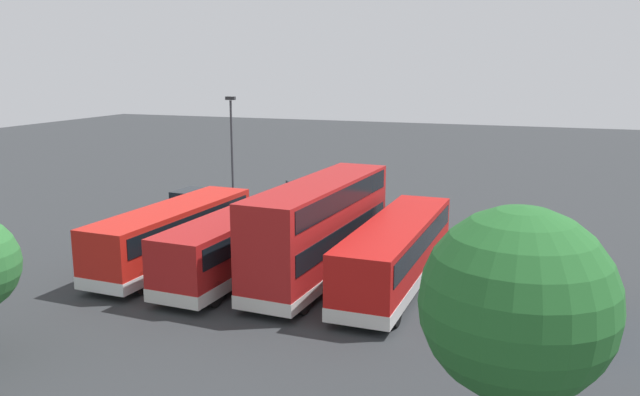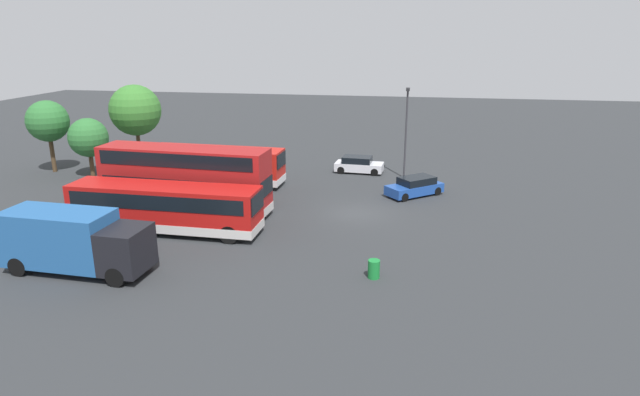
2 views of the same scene
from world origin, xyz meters
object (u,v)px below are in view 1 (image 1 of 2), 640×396
Objects in this scene: box_truck_blue at (543,278)px; lamp_post_tall at (232,140)px; bus_single_deck_fourth at (174,233)px; car_hatchback_silver at (303,193)px; bus_single_deck_third at (238,242)px; car_small_green at (191,200)px; waste_bin_yellow at (515,218)px; bus_single_deck_near_end at (397,251)px; bus_double_decker_second at (320,227)px.

lamp_post_tall is at bearing -36.32° from box_truck_blue.
bus_single_deck_fourth reaches higher than car_hatchback_silver.
box_truck_blue reaches higher than bus_single_deck_third.
car_small_green is 21.20m from waste_bin_yellow.
car_small_green is (16.66, -10.10, -0.92)m from bus_single_deck_near_end.
bus_single_deck_near_end is 1.57× the size of box_truck_blue.
bus_single_deck_near_end is at bearing 124.91° from car_hatchback_silver.
bus_single_deck_fourth is at bearing -3.80° from box_truck_blue.
box_truck_blue is at bearing 97.18° from waste_bin_yellow.
bus_single_deck_third is at bearing 175.07° from bus_single_deck_fourth.
car_small_green is at bearing -38.12° from bus_double_decker_second.
lamp_post_tall reaches higher than bus_single_deck_near_end.
lamp_post_tall is at bearing -105.14° from car_small_green.
bus_single_deck_near_end is 19.50m from car_small_green.
bus_single_deck_fourth is at bearing 88.06° from car_hatchback_silver.
bus_single_deck_fourth is at bearing 4.19° from bus_single_deck_near_end.
bus_single_deck_near_end is at bearing -17.43° from box_truck_blue.
car_hatchback_silver is (3.17, -16.15, -0.92)m from bus_single_deck_third.
bus_single_deck_fourth is 1.45× the size of box_truck_blue.
waste_bin_yellow is at bearing 172.75° from car_hatchback_silver.
lamp_post_tall is (12.03, -14.27, 1.98)m from bus_double_decker_second.
box_truck_blue is at bearing 169.79° from bus_double_decker_second.
bus_single_deck_fourth is 17.27m from box_truck_blue.
waste_bin_yellow is at bearing -137.71° from bus_single_deck_fourth.
waste_bin_yellow is (-20.98, -3.04, -0.22)m from car_small_green.
bus_single_deck_near_end is at bearing -176.90° from bus_double_decker_second.
car_small_green is (9.36, -11.22, -0.92)m from bus_single_deck_third.
bus_single_deck_third reaches higher than car_hatchback_silver.
bus_single_deck_near_end is at bearing 71.83° from waste_bin_yellow.
bus_single_deck_fourth reaches higher than waste_bin_yellow.
waste_bin_yellow is at bearing 177.30° from lamp_post_tall.
bus_single_deck_third is 1.45× the size of lamp_post_tall.
bus_single_deck_near_end is 1.08× the size of bus_single_deck_fourth.
box_truck_blue is at bearing 176.20° from bus_single_deck_fourth.
car_hatchback_silver is at bearing -169.51° from lamp_post_tall.
bus_single_deck_fourth is 12.31m from car_small_green.
box_truck_blue is at bearing 176.51° from bus_single_deck_third.
car_hatchback_silver is 6.39m from lamp_post_tall.
bus_single_deck_third reaches higher than car_small_green.
bus_single_deck_fourth is 15.82m from lamp_post_tall.
box_truck_blue is 25.87m from car_small_green.
lamp_post_tall is (15.59, -14.08, 2.80)m from bus_single_deck_near_end.
car_hatchback_silver is (-0.54, -15.83, -0.92)m from bus_single_deck_fourth.
car_small_green is at bearing -31.21° from bus_single_deck_near_end.
box_truck_blue reaches higher than car_small_green.
lamp_post_tall is 20.31m from waste_bin_yellow.
bus_double_decker_second reaches higher than bus_single_deck_fourth.
lamp_post_tall is at bearing -2.70° from waste_bin_yellow.
lamp_post_tall reaches higher than bus_single_deck_fourth.
bus_single_deck_fourth is at bearing 117.38° from car_small_green.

